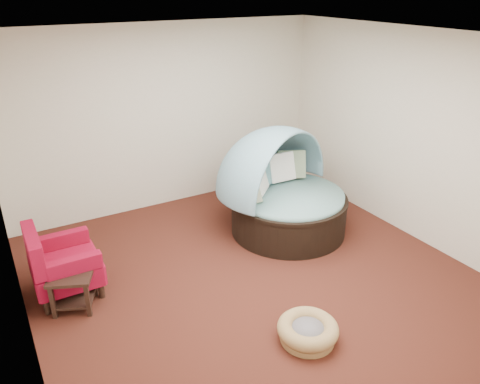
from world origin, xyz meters
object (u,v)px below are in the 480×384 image
pet_basket (308,331)px  red_armchair (60,264)px  canopy_daybed (284,185)px  side_table (73,285)px

pet_basket → red_armchair: 2.83m
pet_basket → red_armchair: red_armchair is taller
canopy_daybed → side_table: 3.06m
side_table → red_armchair: bearing=99.9°
pet_basket → side_table: side_table is taller
red_armchair → pet_basket: bearing=-45.8°
canopy_daybed → pet_basket: 2.41m
canopy_daybed → side_table: size_ratio=3.58×
canopy_daybed → pet_basket: canopy_daybed is taller
red_armchair → canopy_daybed: bearing=0.7°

